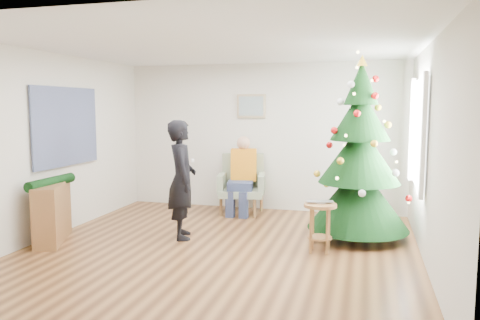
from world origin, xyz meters
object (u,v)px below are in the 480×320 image
(christmas_tree, at_px, (359,157))
(standing_man, at_px, (182,180))
(stool, at_px, (320,227))
(armchair, at_px, (242,191))
(console, at_px, (52,212))

(christmas_tree, distance_m, standing_man, 2.49)
(stool, height_order, standing_man, standing_man)
(stool, bearing_deg, christmas_tree, 60.60)
(stool, relative_size, armchair, 0.61)
(christmas_tree, xyz_separation_m, stool, (-0.45, -0.80, -0.83))
(christmas_tree, relative_size, standing_man, 1.53)
(christmas_tree, relative_size, armchair, 2.50)
(christmas_tree, bearing_deg, stool, -119.40)
(stool, relative_size, console, 0.62)
(christmas_tree, relative_size, console, 2.54)
(christmas_tree, xyz_separation_m, standing_man, (-2.38, -0.65, -0.31))
(standing_man, distance_m, console, 1.82)
(christmas_tree, height_order, standing_man, christmas_tree)
(christmas_tree, height_order, stool, christmas_tree)
(armchair, distance_m, console, 3.12)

